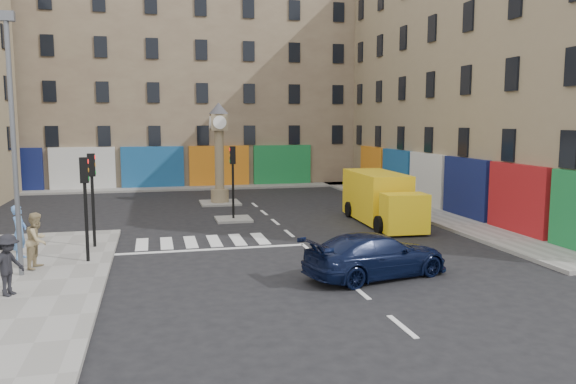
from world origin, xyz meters
name	(u,v)px	position (x,y,z in m)	size (l,w,h in m)	color
ground	(313,254)	(0.00, 0.00, 0.00)	(120.00, 120.00, 0.00)	black
sidewalk_right	(407,206)	(8.70, 10.00, 0.07)	(2.60, 30.00, 0.15)	gray
sidewalk_far	(181,188)	(-4.00, 22.20, 0.07)	(32.00, 2.40, 0.15)	gray
island_near	(233,219)	(-2.00, 8.00, 0.06)	(1.80, 1.80, 0.12)	gray
island_far	(220,203)	(-2.00, 14.00, 0.06)	(2.40, 2.40, 0.12)	gray
building_right	(507,73)	(15.00, 10.00, 8.00)	(10.00, 30.00, 16.00)	#8A795A
building_far	(175,80)	(-4.00, 28.00, 8.50)	(32.00, 10.00, 17.00)	#867559
traffic_light_left_near	(85,192)	(-8.30, 0.20, 2.62)	(0.28, 0.22, 3.70)	black
traffic_light_left_far	(92,185)	(-8.30, 2.60, 2.62)	(0.28, 0.22, 3.70)	black
traffic_light_island	(233,170)	(-2.00, 8.00, 2.59)	(0.28, 0.22, 3.70)	black
lamp_post	(13,131)	(-10.20, -1.20, 4.79)	(0.50, 0.25, 8.30)	#595B60
clock_pillar	(219,146)	(-2.00, 14.00, 3.55)	(1.20, 1.20, 6.10)	#8A795A
navy_sedan	(376,255)	(1.10, -3.59, 0.73)	(2.04, 5.01, 1.46)	black
yellow_van	(381,199)	(5.10, 5.55, 1.24)	(2.59, 6.96, 2.50)	yellow
pedestrian_blue	(19,232)	(-10.71, 1.13, 1.13)	(0.71, 0.47, 1.96)	#527EBC
pedestrian_tan	(37,240)	(-9.84, -0.36, 1.10)	(0.92, 0.72, 1.90)	tan
pedestrian_dark	(8,265)	(-10.04, -3.45, 1.04)	(1.15, 0.66, 1.78)	black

